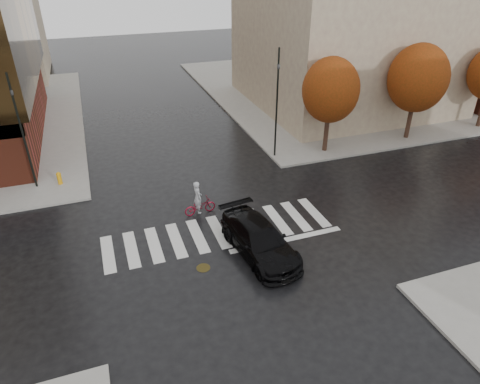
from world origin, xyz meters
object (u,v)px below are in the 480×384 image
object	(u,v)px
cyclist	(199,203)
traffic_light_ne	(277,97)
sedan	(260,240)
fire_hydrant	(59,177)
traffic_light_nw	(21,126)

from	to	relation	value
cyclist	traffic_light_ne	size ratio (longest dim) A/B	0.27
cyclist	traffic_light_ne	world-z (taller)	traffic_light_ne
sedan	traffic_light_ne	bearing A→B (deg)	54.97
sedan	cyclist	distance (m)	4.67
cyclist	fire_hydrant	bearing A→B (deg)	45.02
sedan	cyclist	xyz separation A→B (m)	(-1.78, 4.32, -0.09)
cyclist	traffic_light_ne	distance (m)	9.29
cyclist	traffic_light_ne	xyz separation A→B (m)	(6.76, 5.26, 3.58)
fire_hydrant	cyclist	bearing A→B (deg)	-39.17
traffic_light_ne	cyclist	bearing A→B (deg)	25.27
cyclist	traffic_light_nw	world-z (taller)	traffic_light_nw
sedan	traffic_light_nw	bearing A→B (deg)	127.40
traffic_light_nw	fire_hydrant	size ratio (longest dim) A/B	8.69
sedan	traffic_light_ne	xyz separation A→B (m)	(4.98, 9.58, 3.49)
sedan	fire_hydrant	xyz separation A→B (m)	(-8.98, 10.18, -0.19)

